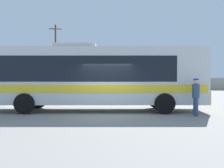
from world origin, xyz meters
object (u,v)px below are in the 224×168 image
(utility_pole_near, at_px, (56,55))
(roadside_tree_left, at_px, (29,62))
(parked_car_second_white, at_px, (72,84))
(coach_bus_silver_yellow, at_px, (90,75))
(roadside_tree_midleft, at_px, (76,64))
(parked_car_third_white, at_px, (119,85))
(roadside_tree_midright, at_px, (127,58))
(attendant_by_bus_door, at_px, (196,95))
(parked_car_leftmost_maroon, at_px, (30,84))

(utility_pole_near, height_order, roadside_tree_left, utility_pole_near)
(parked_car_second_white, bearing_deg, utility_pole_near, 125.00)
(coach_bus_silver_yellow, height_order, roadside_tree_midleft, roadside_tree_midleft)
(coach_bus_silver_yellow, height_order, parked_car_third_white, coach_bus_silver_yellow)
(coach_bus_silver_yellow, relative_size, parked_car_second_white, 2.82)
(parked_car_third_white, bearing_deg, roadside_tree_midright, 87.21)
(attendant_by_bus_door, xyz_separation_m, parked_car_leftmost_maroon, (-16.93, 20.46, -0.20))
(parked_car_leftmost_maroon, relative_size, parked_car_third_white, 0.98)
(roadside_tree_midleft, bearing_deg, coach_bus_silver_yellow, -74.80)
(roadside_tree_left, relative_size, roadside_tree_midright, 0.92)
(parked_car_leftmost_maroon, relative_size, parked_car_second_white, 1.04)
(parked_car_second_white, relative_size, roadside_tree_left, 0.76)
(roadside_tree_midleft, bearing_deg, attendant_by_bus_door, -66.46)
(parked_car_leftmost_maroon, xyz_separation_m, utility_pole_near, (1.58, 5.67, 4.10))
(parked_car_leftmost_maroon, bearing_deg, parked_car_third_white, -1.10)
(attendant_by_bus_door, bearing_deg, utility_pole_near, 120.44)
(utility_pole_near, xyz_separation_m, roadside_tree_left, (-5.29, 2.57, -0.84))
(parked_car_leftmost_maroon, xyz_separation_m, parked_car_third_white, (11.51, -0.22, -0.02))
(coach_bus_silver_yellow, distance_m, roadside_tree_midleft, 30.25)
(parked_car_leftmost_maroon, bearing_deg, parked_car_second_white, -0.07)
(attendant_by_bus_door, height_order, parked_car_leftmost_maroon, attendant_by_bus_door)
(roadside_tree_midleft, bearing_deg, roadside_tree_left, -166.40)
(parked_car_second_white, relative_size, roadside_tree_midleft, 0.77)
(roadside_tree_midright, bearing_deg, parked_car_leftmost_maroon, -141.31)
(parked_car_leftmost_maroon, bearing_deg, roadside_tree_left, 114.27)
(parked_car_second_white, bearing_deg, coach_bus_silver_yellow, -72.51)
(parked_car_third_white, xyz_separation_m, roadside_tree_left, (-15.23, 8.45, 3.27))
(attendant_by_bus_door, xyz_separation_m, roadside_tree_left, (-20.64, 28.69, 3.05))
(attendant_by_bus_door, relative_size, parked_car_second_white, 0.41)
(parked_car_third_white, height_order, utility_pole_near, utility_pole_near)
(attendant_by_bus_door, bearing_deg, parked_car_second_white, 119.09)
(attendant_by_bus_door, relative_size, roadside_tree_midright, 0.29)
(parked_car_third_white, bearing_deg, parked_car_leftmost_maroon, 178.90)
(attendant_by_bus_door, height_order, roadside_tree_midleft, roadside_tree_midleft)
(parked_car_leftmost_maroon, relative_size, utility_pole_near, 0.48)
(coach_bus_silver_yellow, relative_size, parked_car_leftmost_maroon, 2.71)
(parked_car_leftmost_maroon, relative_size, roadside_tree_midleft, 0.80)
(attendant_by_bus_door, distance_m, utility_pole_near, 30.55)
(parked_car_leftmost_maroon, bearing_deg, utility_pole_near, 74.46)
(coach_bus_silver_yellow, bearing_deg, utility_pole_near, 111.96)
(roadside_tree_midright, bearing_deg, utility_pole_near, -159.29)
(parked_car_leftmost_maroon, relative_size, roadside_tree_midright, 0.73)
(roadside_tree_left, height_order, roadside_tree_midleft, roadside_tree_left)
(parked_car_leftmost_maroon, xyz_separation_m, parked_car_second_white, (5.55, -0.01, -0.00))
(utility_pole_near, bearing_deg, attendant_by_bus_door, -59.56)
(roadside_tree_left, relative_size, roadside_tree_midleft, 1.00)
(coach_bus_silver_yellow, distance_m, parked_car_second_white, 20.07)
(coach_bus_silver_yellow, distance_m, attendant_by_bus_door, 5.59)
(parked_car_third_white, height_order, roadside_tree_midright, roadside_tree_midright)
(coach_bus_silver_yellow, bearing_deg, roadside_tree_midleft, 105.20)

